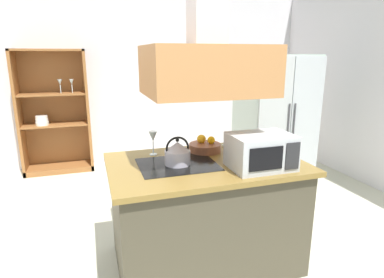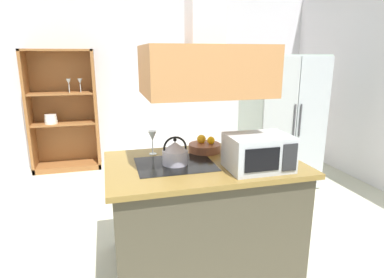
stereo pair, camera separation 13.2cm
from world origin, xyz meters
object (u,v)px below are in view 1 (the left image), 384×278
at_px(dish_cabinet, 55,119).
at_px(fruit_bowl, 205,147).
at_px(cutting_board, 244,147).
at_px(kettle, 178,153).
at_px(wine_glass_on_counter, 153,137).
at_px(microwave, 261,151).
at_px(refrigerator, 274,120).

relative_size(dish_cabinet, fruit_bowl, 6.46).
bearing_deg(cutting_board, kettle, -159.42).
distance_m(dish_cabinet, cutting_board, 3.15).
bearing_deg(cutting_board, fruit_bowl, 178.56).
bearing_deg(dish_cabinet, fruit_bowl, -60.63).
xyz_separation_m(dish_cabinet, wine_glass_on_counter, (0.99, -2.52, 0.25)).
height_order(kettle, cutting_board, kettle).
bearing_deg(fruit_bowl, microwave, -64.87).
bearing_deg(wine_glass_on_counter, dish_cabinet, 111.37).
xyz_separation_m(dish_cabinet, kettle, (1.12, -2.83, 0.19)).
xyz_separation_m(refrigerator, fruit_bowl, (-1.42, -1.18, 0.08)).
relative_size(dish_cabinet, wine_glass_on_counter, 8.75).
bearing_deg(refrigerator, dish_cabinet, 154.23).
height_order(refrigerator, microwave, refrigerator).
relative_size(dish_cabinet, microwave, 3.92).
height_order(refrigerator, cutting_board, refrigerator).
distance_m(cutting_board, fruit_bowl, 0.38).
distance_m(dish_cabinet, kettle, 3.05).
xyz_separation_m(dish_cabinet, microwave, (1.69, -3.09, 0.23)).
distance_m(kettle, wine_glass_on_counter, 0.34).
relative_size(kettle, microwave, 0.48).
height_order(dish_cabinet, microwave, dish_cabinet).
relative_size(kettle, wine_glass_on_counter, 1.08).
height_order(microwave, wine_glass_on_counter, microwave).
xyz_separation_m(dish_cabinet, cutting_board, (1.82, -2.57, 0.11)).
relative_size(cutting_board, fruit_bowl, 1.22).
distance_m(kettle, cutting_board, 0.75).
relative_size(kettle, cutting_board, 0.65).
distance_m(dish_cabinet, microwave, 3.53).
height_order(microwave, fruit_bowl, microwave).
bearing_deg(kettle, fruit_bowl, 40.14).
height_order(cutting_board, fruit_bowl, fruit_bowl).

